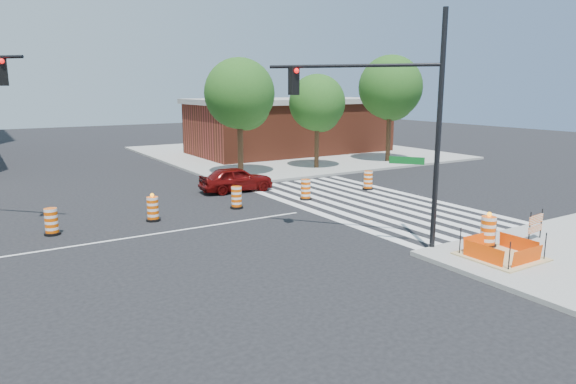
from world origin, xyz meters
The scene contains 18 objects.
ground centered at (0.00, 0.00, 0.00)m, with size 120.00×120.00×0.00m, color black.
sidewalk_ne centered at (18.00, 18.00, 0.07)m, with size 22.00×22.00×0.15m, color gray.
crosswalk_east centered at (10.95, 0.00, 0.01)m, with size 6.75×13.50×0.01m.
lane_centerline centered at (0.00, 0.00, 0.01)m, with size 14.00×0.12×0.01m, color silver.
excavation_pit centered at (9.00, -9.00, 0.22)m, with size 2.20×2.20×0.90m.
brick_storefront centered at (18.00, 18.00, 2.32)m, with size 16.50×8.50×4.60m.
red_coupe centered at (6.87, 5.76, 0.67)m, with size 1.59×3.95×1.34m, color #570807.
signal_pole_se centered at (6.94, -5.78, 4.79)m, with size 3.87×4.64×7.81m.
pit_drum centered at (9.55, -8.05, 0.66)m, with size 0.62×0.62×1.22m.
barricade centered at (11.69, -8.42, 0.75)m, with size 0.92×0.15×1.09m.
tree_north_c centered at (9.17, 9.70, 4.89)m, with size 4.29×4.29×7.29m.
tree_north_d centered at (14.88, 9.65, 4.29)m, with size 3.76×3.76×6.39m.
tree_north_e centered at (21.22, 9.48, 5.24)m, with size 4.59×4.59×7.81m.
median_drum_2 centered at (-2.76, 1.97, 0.48)m, with size 0.60×0.60×1.02m.
median_drum_3 centered at (1.14, 1.98, 0.49)m, with size 0.60×0.60×1.18m.
median_drum_4 centered at (5.13, 2.19, 0.48)m, with size 0.60×0.60×1.02m.
median_drum_5 centered at (8.87, 2.03, 0.48)m, with size 0.60×0.60×1.02m.
median_drum_6 centered at (13.21, 2.38, 0.48)m, with size 0.60×0.60×1.02m.
Camera 1 is at (-5.09, -18.70, 5.48)m, focal length 32.00 mm.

